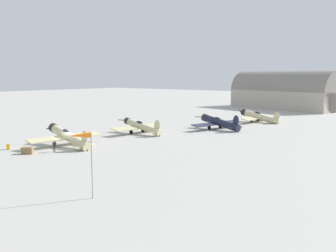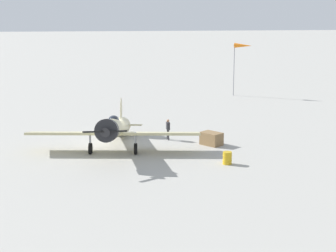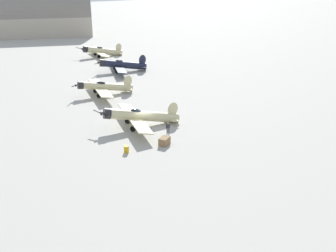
{
  "view_description": "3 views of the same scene",
  "coord_description": "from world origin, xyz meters",
  "px_view_note": "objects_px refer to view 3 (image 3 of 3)",
  "views": [
    {
      "loc": [
        36.31,
        48.86,
        11.13
      ],
      "look_at": [
        -19.32,
        4.24,
        1.6
      ],
      "focal_mm": 40.9,
      "sensor_mm": 36.0,
      "label": 1
    },
    {
      "loc": [
        -0.88,
        -38.8,
        10.13
      ],
      "look_at": [
        4.12,
        1.85,
        1.1
      ],
      "focal_mm": 57.68,
      "sensor_mm": 36.0,
      "label": 2
    },
    {
      "loc": [
        50.36,
        -21.01,
        21.39
      ],
      "look_at": [
        4.12,
        1.85,
        1.1
      ],
      "focal_mm": 44.39,
      "sensor_mm": 36.0,
      "label": 3
    }
  ],
  "objects_px": {
    "airplane_far_line": "(121,65)",
    "airplane_mid_apron": "(103,87)",
    "airplane_outer_stand": "(101,51)",
    "ground_crew_mechanic": "(168,127)",
    "airplane_foreground": "(139,116)",
    "fuel_drum": "(126,149)",
    "equipment_crate": "(164,141)"
  },
  "relations": [
    {
      "from": "airplane_outer_stand",
      "to": "ground_crew_mechanic",
      "type": "relative_size",
      "value": 7.28
    },
    {
      "from": "airplane_far_line",
      "to": "airplane_foreground",
      "type": "bearing_deg",
      "value": 86.6
    },
    {
      "from": "airplane_foreground",
      "to": "ground_crew_mechanic",
      "type": "bearing_deg",
      "value": 127.29
    },
    {
      "from": "airplane_foreground",
      "to": "airplane_outer_stand",
      "type": "height_order",
      "value": "airplane_foreground"
    },
    {
      "from": "equipment_crate",
      "to": "airplane_outer_stand",
      "type": "bearing_deg",
      "value": 170.27
    },
    {
      "from": "airplane_mid_apron",
      "to": "airplane_far_line",
      "type": "xyz_separation_m",
      "value": [
        -14.27,
        8.6,
        0.02
      ]
    },
    {
      "from": "airplane_outer_stand",
      "to": "ground_crew_mechanic",
      "type": "height_order",
      "value": "airplane_outer_stand"
    },
    {
      "from": "airplane_outer_stand",
      "to": "ground_crew_mechanic",
      "type": "bearing_deg",
      "value": 83.23
    },
    {
      "from": "airplane_foreground",
      "to": "airplane_mid_apron",
      "type": "bearing_deg",
      "value": -83.09
    },
    {
      "from": "airplane_far_line",
      "to": "equipment_crate",
      "type": "distance_m",
      "value": 39.14
    },
    {
      "from": "airplane_mid_apron",
      "to": "equipment_crate",
      "type": "xyz_separation_m",
      "value": [
        23.94,
        0.17,
        -0.96
      ]
    },
    {
      "from": "airplane_foreground",
      "to": "fuel_drum",
      "type": "bearing_deg",
      "value": 64.36
    },
    {
      "from": "airplane_far_line",
      "to": "ground_crew_mechanic",
      "type": "distance_m",
      "value": 35.75
    },
    {
      "from": "airplane_outer_stand",
      "to": "fuel_drum",
      "type": "relative_size",
      "value": 14.16
    },
    {
      "from": "equipment_crate",
      "to": "fuel_drum",
      "type": "relative_size",
      "value": 2.2
    },
    {
      "from": "airplane_far_line",
      "to": "equipment_crate",
      "type": "relative_size",
      "value": 7.01
    },
    {
      "from": "ground_crew_mechanic",
      "to": "fuel_drum",
      "type": "bearing_deg",
      "value": 106.96
    },
    {
      "from": "airplane_far_line",
      "to": "fuel_drum",
      "type": "height_order",
      "value": "airplane_far_line"
    },
    {
      "from": "airplane_foreground",
      "to": "fuel_drum",
      "type": "height_order",
      "value": "airplane_foreground"
    },
    {
      "from": "airplane_foreground",
      "to": "airplane_outer_stand",
      "type": "relative_size",
      "value": 1.05
    },
    {
      "from": "fuel_drum",
      "to": "airplane_outer_stand",
      "type": "bearing_deg",
      "value": 165.16
    },
    {
      "from": "airplane_mid_apron",
      "to": "airplane_outer_stand",
      "type": "bearing_deg",
      "value": -101.54
    },
    {
      "from": "airplane_outer_stand",
      "to": "equipment_crate",
      "type": "height_order",
      "value": "airplane_outer_stand"
    },
    {
      "from": "airplane_mid_apron",
      "to": "ground_crew_mechanic",
      "type": "distance_m",
      "value": 21.01
    },
    {
      "from": "airplane_foreground",
      "to": "equipment_crate",
      "type": "relative_size",
      "value": 6.74
    },
    {
      "from": "airplane_mid_apron",
      "to": "ground_crew_mechanic",
      "type": "bearing_deg",
      "value": 101.6
    },
    {
      "from": "airplane_foreground",
      "to": "ground_crew_mechanic",
      "type": "relative_size",
      "value": 7.62
    },
    {
      "from": "airplane_outer_stand",
      "to": "airplane_foreground",
      "type": "bearing_deg",
      "value": 79.75
    },
    {
      "from": "airplane_foreground",
      "to": "airplane_far_line",
      "type": "xyz_separation_m",
      "value": [
        -30.97,
        8.81,
        -0.09
      ]
    },
    {
      "from": "airplane_far_line",
      "to": "airplane_outer_stand",
      "type": "distance_m",
      "value": 16.67
    },
    {
      "from": "airplane_foreground",
      "to": "airplane_far_line",
      "type": "height_order",
      "value": "airplane_far_line"
    },
    {
      "from": "airplane_far_line",
      "to": "airplane_mid_apron",
      "type": "bearing_deg",
      "value": 71.4
    }
  ]
}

